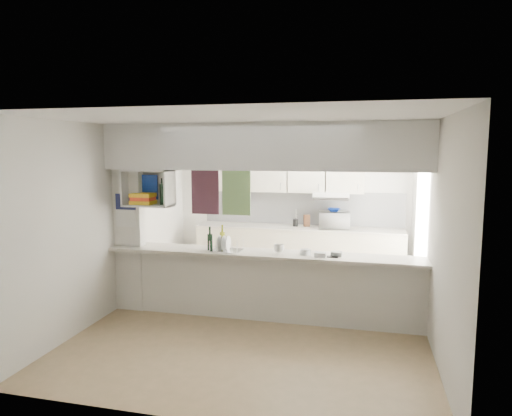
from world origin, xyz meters
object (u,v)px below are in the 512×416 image
(microwave, at_px, (334,220))
(dish_rack, at_px, (226,245))
(bowl, at_px, (334,210))
(wine_bottles, at_px, (216,241))

(microwave, xyz_separation_m, dish_rack, (-1.28, -2.14, -0.06))
(dish_rack, bearing_deg, bowl, 61.94)
(wine_bottles, bearing_deg, bowl, 56.09)
(bowl, height_order, wine_bottles, bowl)
(microwave, distance_m, bowl, 0.17)
(bowl, relative_size, wine_bottles, 0.67)
(microwave, height_order, bowl, bowl)
(dish_rack, height_order, wine_bottles, wine_bottles)
(dish_rack, bearing_deg, wine_bottles, 164.24)
(microwave, relative_size, dish_rack, 1.28)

